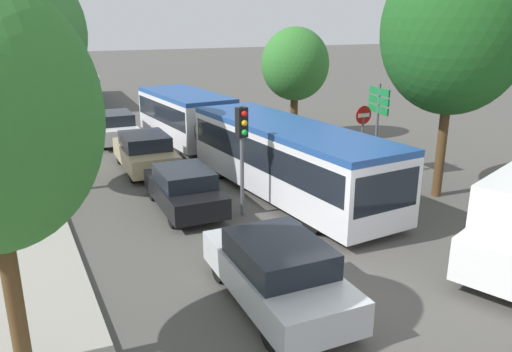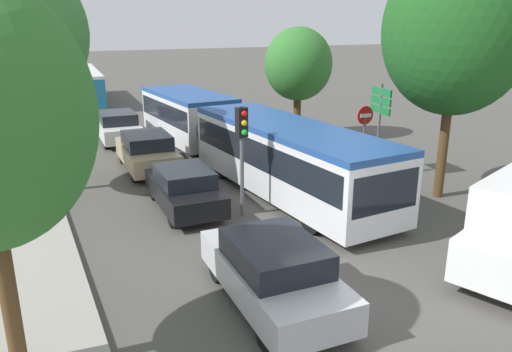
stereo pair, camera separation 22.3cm
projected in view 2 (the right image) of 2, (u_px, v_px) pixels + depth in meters
ground_plane at (354, 293)px, 11.18m from camera, size 200.00×200.00×0.00m
kerb_strip_left at (7, 159)px, 21.77m from camera, size 3.20×41.43×0.14m
articulated_bus at (238, 135)px, 20.04m from camera, size 3.55×17.12×2.52m
city_bus_rear at (81, 83)px, 37.07m from camera, size 3.26×11.31×2.40m
queued_car_silver at (273, 271)px, 10.55m from camera, size 2.03×4.40×1.50m
queued_car_black at (184, 188)px, 15.95m from camera, size 1.88×4.09×1.40m
queued_car_tan at (147, 151)px, 20.20m from camera, size 2.06×4.47×1.53m
queued_car_white at (118, 127)px, 25.02m from camera, size 2.03×4.41×1.51m
traffic_light at (242, 137)px, 14.94m from camera, size 0.35×0.38×3.40m
no_entry_sign at (364, 131)px, 18.72m from camera, size 0.70×0.08×2.82m
direction_sign_post at (380, 111)px, 18.86m from camera, size 0.30×1.39×3.60m
tree_left_mid at (13, 37)px, 16.06m from camera, size 4.72×4.72×7.98m
tree_right_near at (456, 30)px, 15.70m from camera, size 4.63×4.63×8.25m
tree_right_mid at (299, 66)px, 24.81m from camera, size 3.38×3.38×5.59m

